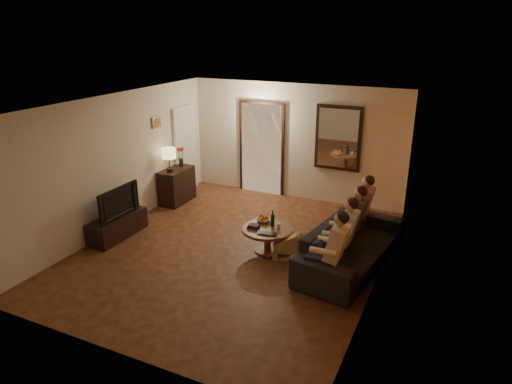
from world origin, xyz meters
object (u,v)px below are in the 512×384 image
at_px(dresser, 177,186).
at_px(person_d, 360,212).
at_px(wine_bottle, 273,218).
at_px(person_c, 352,224).
at_px(table_lamp, 169,160).
at_px(person_a, 332,254).
at_px(tv, 115,202).
at_px(tv_stand, 118,226).
at_px(laptop, 266,235).
at_px(person_b, 343,238).
at_px(bowl, 263,220).
at_px(dog, 288,245).
at_px(coffee_table, 267,240).
at_px(sofa, 352,245).

relative_size(dresser, person_d, 0.73).
xyz_separation_m(dresser, wine_bottle, (2.86, -1.25, 0.22)).
distance_m(dresser, wine_bottle, 3.13).
distance_m(person_c, person_d, 0.60).
bearing_deg(table_lamp, person_a, -24.24).
distance_m(table_lamp, tv, 1.79).
bearing_deg(tv_stand, laptop, 6.88).
relative_size(tv, person_c, 0.85).
xyz_separation_m(person_c, person_d, (0.00, 0.60, 0.00)).
height_order(person_b, bowl, person_b).
height_order(tv_stand, dog, dog).
distance_m(person_c, dog, 1.14).
bearing_deg(wine_bottle, person_a, -32.95).
distance_m(person_a, wine_bottle, 1.56).
bearing_deg(bowl, wine_bottle, -27.55).
relative_size(coffee_table, bowl, 3.48).
relative_size(tv_stand, wine_bottle, 3.97).
distance_m(tv_stand, tv, 0.50).
bearing_deg(table_lamp, laptop, -25.84).
xyz_separation_m(dresser, sofa, (4.27, -1.20, -0.02)).
bearing_deg(person_d, person_a, -90.00).
bearing_deg(person_d, laptop, -133.42).
distance_m(tv_stand, laptop, 2.94).
bearing_deg(laptop, bowl, 109.71).
xyz_separation_m(bowl, laptop, (0.28, -0.50, -0.02)).
height_order(dresser, coffee_table, dresser).
bearing_deg(person_a, person_c, 90.00).
xyz_separation_m(dresser, person_d, (4.17, -0.30, 0.21)).
xyz_separation_m(person_b, bowl, (-1.54, 0.37, -0.12)).
height_order(table_lamp, laptop, table_lamp).
distance_m(person_a, laptop, 1.35).
bearing_deg(laptop, person_d, 37.04).
bearing_deg(person_c, tv_stand, -165.45).
height_order(table_lamp, bowl, table_lamp).
relative_size(person_a, person_b, 1.00).
distance_m(person_a, person_d, 1.80).
relative_size(person_b, person_c, 1.00).
height_order(sofa, coffee_table, sofa).
bearing_deg(bowl, person_c, 8.54).
relative_size(coffee_table, wine_bottle, 2.91).
bearing_deg(table_lamp, dog, -21.33).
height_order(person_a, person_d, same).
xyz_separation_m(coffee_table, wine_bottle, (0.05, 0.10, 0.38)).
xyz_separation_m(person_d, bowl, (-1.54, -0.83, -0.12)).
distance_m(tv, dog, 3.31).
xyz_separation_m(tv_stand, person_c, (4.17, 1.08, 0.40)).
xyz_separation_m(tv, bowl, (2.63, 0.85, -0.22)).
distance_m(person_b, wine_bottle, 1.33).
xyz_separation_m(table_lamp, coffee_table, (2.81, -1.13, -0.82)).
relative_size(sofa, dog, 4.49).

